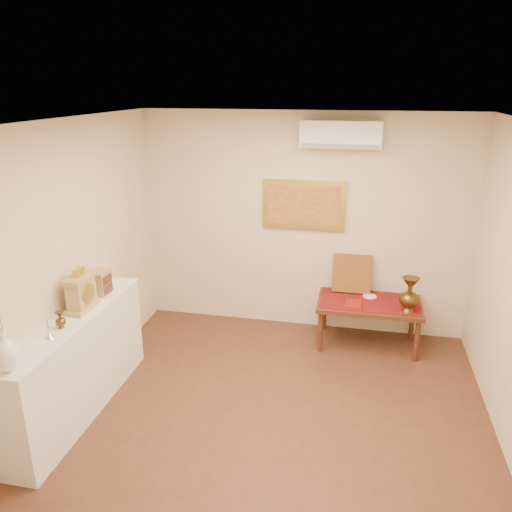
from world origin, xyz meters
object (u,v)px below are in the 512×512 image
(brass_urn_tall, at_px, (410,291))
(display_ledge, at_px, (78,365))
(wooden_chest, at_px, (101,282))
(mantel_clock, at_px, (81,292))
(low_table, at_px, (369,307))

(brass_urn_tall, relative_size, display_ledge, 0.24)
(display_ledge, relative_size, wooden_chest, 8.28)
(mantel_clock, bearing_deg, low_table, 32.51)
(mantel_clock, distance_m, wooden_chest, 0.38)
(display_ledge, bearing_deg, mantel_clock, 87.04)
(brass_urn_tall, bearing_deg, mantel_clock, -153.75)
(mantel_clock, bearing_deg, display_ledge, -92.96)
(display_ledge, relative_size, low_table, 1.68)
(display_ledge, height_order, wooden_chest, wooden_chest)
(display_ledge, xyz_separation_m, wooden_chest, (-0.00, 0.55, 0.61))
(brass_urn_tall, distance_m, mantel_clock, 3.46)
(display_ledge, height_order, low_table, display_ledge)
(wooden_chest, bearing_deg, low_table, 26.35)
(brass_urn_tall, distance_m, low_table, 0.56)
(mantel_clock, distance_m, low_table, 3.23)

